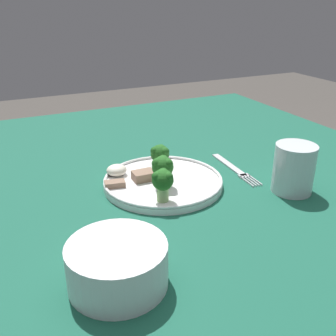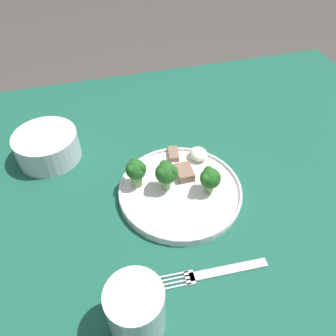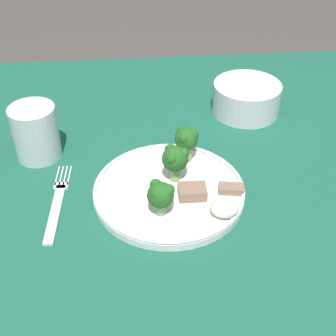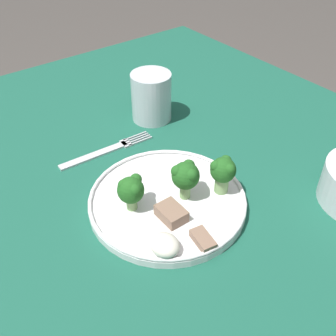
{
  "view_description": "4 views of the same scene",
  "coord_description": "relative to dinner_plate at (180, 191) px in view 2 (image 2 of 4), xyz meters",
  "views": [
    {
      "loc": [
        0.35,
        0.71,
        1.09
      ],
      "look_at": [
        0.05,
        0.05,
        0.77
      ],
      "focal_mm": 42.0,
      "sensor_mm": 36.0,
      "label": 1
    },
    {
      "loc": [
        -0.34,
        0.19,
        1.23
      ],
      "look_at": [
        0.08,
        0.07,
        0.78
      ],
      "focal_mm": 35.0,
      "sensor_mm": 36.0,
      "label": 2
    },
    {
      "loc": [
        0.01,
        -0.51,
        1.23
      ],
      "look_at": [
        0.06,
        0.06,
        0.78
      ],
      "focal_mm": 50.0,
      "sensor_mm": 36.0,
      "label": 3
    },
    {
      "loc": [
        0.4,
        -0.21,
        1.16
      ],
      "look_at": [
        0.04,
        0.07,
        0.79
      ],
      "focal_mm": 42.0,
      "sensor_mm": 36.0,
      "label": 4
    }
  ],
  "objects": [
    {
      "name": "dinner_plate",
      "position": [
        0.0,
        0.0,
        0.0
      ],
      "size": [
        0.24,
        0.24,
        0.02
      ],
      "color": "white",
      "rests_on": "table"
    },
    {
      "name": "sauce_dollop",
      "position": [
        0.08,
        -0.06,
        0.01
      ],
      "size": [
        0.04,
        0.04,
        0.02
      ],
      "color": "silver",
      "rests_on": "dinner_plate"
    },
    {
      "name": "table",
      "position": [
        -0.06,
        -0.05,
        -0.1
      ],
      "size": [
        1.09,
        1.15,
        0.73
      ],
      "color": "#195642",
      "rests_on": "ground_plane"
    },
    {
      "name": "meat_slice_front_slice",
      "position": [
        0.03,
        -0.02,
        0.01
      ],
      "size": [
        0.04,
        0.03,
        0.02
      ],
      "color": "#846651",
      "rests_on": "dinner_plate"
    },
    {
      "name": "broccoli_floret_center_left",
      "position": [
        -0.02,
        -0.05,
        0.04
      ],
      "size": [
        0.04,
        0.04,
        0.06
      ],
      "color": "#7FA866",
      "rests_on": "dinner_plate"
    },
    {
      "name": "meat_slice_middle_slice",
      "position": [
        0.1,
        -0.01,
        0.01
      ],
      "size": [
        0.04,
        0.03,
        0.01
      ],
      "color": "#846651",
      "rests_on": "dinner_plate"
    },
    {
      "name": "drinking_glass",
      "position": [
        -0.22,
        0.13,
        0.03
      ],
      "size": [
        0.08,
        0.08,
        0.1
      ],
      "color": "silver",
      "rests_on": "table"
    },
    {
      "name": "fork",
      "position": [
        -0.18,
        -0.01,
        -0.01
      ],
      "size": [
        0.03,
        0.18,
        0.0
      ],
      "color": "silver",
      "rests_on": "table"
    },
    {
      "name": "cream_bowl",
      "position": [
        0.18,
        0.25,
        0.02
      ],
      "size": [
        0.13,
        0.13,
        0.06
      ],
      "color": "silver",
      "rests_on": "table"
    },
    {
      "name": "broccoli_floret_near_rim_left",
      "position": [
        0.01,
        0.02,
        0.04
      ],
      "size": [
        0.04,
        0.04,
        0.06
      ],
      "color": "#7FA866",
      "rests_on": "dinner_plate"
    },
    {
      "name": "broccoli_floret_back_left",
      "position": [
        0.04,
        0.08,
        0.04
      ],
      "size": [
        0.04,
        0.04,
        0.06
      ],
      "color": "#7FA866",
      "rests_on": "dinner_plate"
    }
  ]
}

